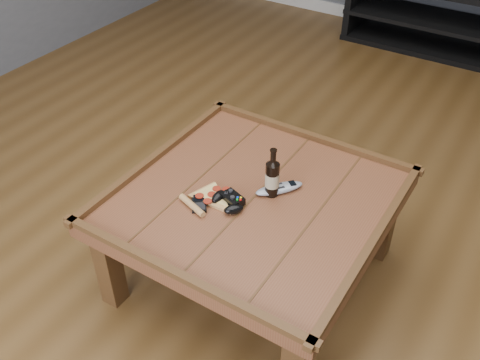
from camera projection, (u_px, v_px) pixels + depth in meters
The scene contains 9 objects.
ground at pixel (253, 275), 2.36m from camera, with size 6.00×6.00×0.00m, color #4F3316.
baseboard at pixel (444, 32), 4.31m from camera, with size 5.00×0.02×0.10m, color silver.
coffee_table at pixel (254, 208), 2.12m from camera, with size 1.03×1.03×0.48m.
media_console at pixel (441, 18), 4.03m from camera, with size 1.40×0.45×0.50m.
beer_bottle at pixel (272, 177), 2.04m from camera, with size 0.06×0.06×0.21m.
game_controller at pixel (229, 201), 2.03m from camera, with size 0.15×0.13×0.04m.
pizza_slice at pixel (209, 198), 2.06m from camera, with size 0.22×0.29×0.03m.
smartphone at pixel (199, 203), 2.04m from camera, with size 0.10×0.11×0.01m.
remote_control at pixel (279, 188), 2.10m from camera, with size 0.17×0.19×0.03m.
Camera 1 is at (0.80, -1.38, 1.79)m, focal length 40.00 mm.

